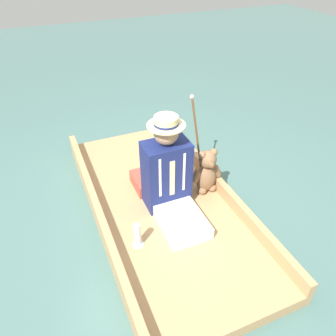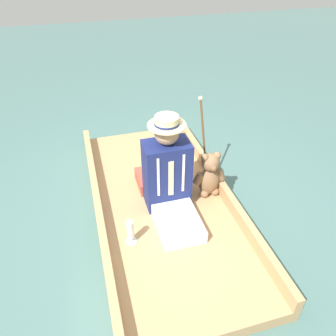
{
  "view_description": "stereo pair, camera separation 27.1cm",
  "coord_description": "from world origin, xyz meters",
  "px_view_note": "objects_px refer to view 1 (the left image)",
  "views": [
    {
      "loc": [
        0.81,
        2.08,
        2.11
      ],
      "look_at": [
        -0.04,
        0.06,
        0.52
      ],
      "focal_mm": 35.0,
      "sensor_mm": 36.0,
      "label": 1
    },
    {
      "loc": [
        0.56,
        2.17,
        2.11
      ],
      "look_at": [
        -0.04,
        0.06,
        0.52
      ],
      "focal_mm": 35.0,
      "sensor_mm": 36.0,
      "label": 2
    }
  ],
  "objects_px": {
    "wine_glass": "(137,234)",
    "walking_cane": "(196,131)",
    "teddy_bear": "(207,172)",
    "seated_person": "(169,178)"
  },
  "relations": [
    {
      "from": "teddy_bear",
      "to": "walking_cane",
      "type": "relative_size",
      "value": 0.58
    },
    {
      "from": "teddy_bear",
      "to": "seated_person",
      "type": "bearing_deg",
      "value": 10.52
    },
    {
      "from": "teddy_bear",
      "to": "walking_cane",
      "type": "xyz_separation_m",
      "value": [
        -0.05,
        -0.33,
        0.24
      ]
    },
    {
      "from": "seated_person",
      "to": "teddy_bear",
      "type": "height_order",
      "value": "seated_person"
    },
    {
      "from": "wine_glass",
      "to": "walking_cane",
      "type": "relative_size",
      "value": 0.28
    },
    {
      "from": "seated_person",
      "to": "walking_cane",
      "type": "distance_m",
      "value": 0.62
    },
    {
      "from": "seated_person",
      "to": "teddy_bear",
      "type": "xyz_separation_m",
      "value": [
        -0.4,
        -0.07,
        -0.11
      ]
    },
    {
      "from": "walking_cane",
      "to": "teddy_bear",
      "type": "bearing_deg",
      "value": 81.59
    },
    {
      "from": "seated_person",
      "to": "teddy_bear",
      "type": "bearing_deg",
      "value": -165.11
    },
    {
      "from": "teddy_bear",
      "to": "wine_glass",
      "type": "relative_size",
      "value": 2.08
    }
  ]
}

